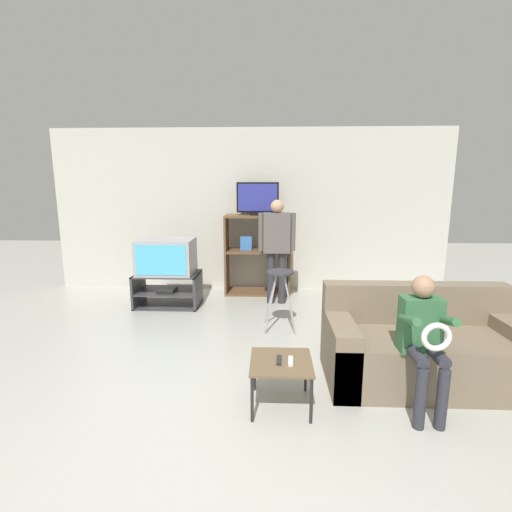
{
  "coord_description": "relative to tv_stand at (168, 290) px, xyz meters",
  "views": [
    {
      "loc": [
        0.34,
        -2.07,
        1.73
      ],
      "look_at": [
        0.17,
        2.18,
        0.9
      ],
      "focal_mm": 26.0,
      "sensor_mm": 36.0,
      "label": 1
    }
  ],
  "objects": [
    {
      "name": "snack_table",
      "position": [
        1.56,
        -2.41,
        0.11
      ],
      "size": [
        0.48,
        0.48,
        0.38
      ],
      "color": "brown",
      "rests_on": "ground_plane"
    },
    {
      "name": "media_shelf",
      "position": [
        1.26,
        0.68,
        0.41
      ],
      "size": [
        1.02,
        0.47,
        1.25
      ],
      "color": "brown",
      "rests_on": "ground_plane"
    },
    {
      "name": "television_flat",
      "position": [
        1.27,
        0.67,
        1.26
      ],
      "size": [
        0.65,
        0.2,
        0.5
      ],
      "color": "black",
      "rests_on": "media_shelf"
    },
    {
      "name": "ground_plane",
      "position": [
        1.13,
        -3.02,
        -0.23
      ],
      "size": [
        18.0,
        18.0,
        0.0
      ],
      "primitive_type": "plane",
      "color": "#ADADA3"
    },
    {
      "name": "tv_stand",
      "position": [
        0.0,
        0.0,
        0.0
      ],
      "size": [
        0.9,
        0.56,
        0.47
      ],
      "color": "#38383D",
      "rests_on": "ground_plane"
    },
    {
      "name": "wall_back",
      "position": [
        1.13,
        0.98,
        1.07
      ],
      "size": [
        6.4,
        0.06,
        2.6
      ],
      "color": "beige",
      "rests_on": "ground_plane"
    },
    {
      "name": "person_seated_child",
      "position": [
        2.62,
        -2.43,
        0.4
      ],
      "size": [
        0.33,
        0.43,
        1.06
      ],
      "color": "#2D2D38",
      "rests_on": "ground_plane"
    },
    {
      "name": "television_main",
      "position": [
        -0.01,
        0.01,
        0.49
      ],
      "size": [
        0.77,
        0.56,
        0.49
      ],
      "color": "#9E9EA3",
      "rests_on": "tv_stand"
    },
    {
      "name": "person_standing_adult",
      "position": [
        1.56,
        0.17,
        0.68
      ],
      "size": [
        0.53,
        0.2,
        1.51
      ],
      "color": "#2D2D33",
      "rests_on": "ground_plane"
    },
    {
      "name": "remote_control_white",
      "position": [
        1.63,
        -2.43,
        0.16
      ],
      "size": [
        0.04,
        0.15,
        0.02
      ],
      "primitive_type": "cube",
      "rotation": [
        0.0,
        0.0,
        -0.06
      ],
      "color": "silver",
      "rests_on": "snack_table"
    },
    {
      "name": "folding_stool",
      "position": [
        1.59,
        -0.82,
        0.33
      ],
      "size": [
        0.39,
        0.37,
        0.72
      ],
      "color": "#99999E",
      "rests_on": "ground_plane"
    },
    {
      "name": "remote_control_black",
      "position": [
        1.54,
        -2.42,
        0.16
      ],
      "size": [
        0.04,
        0.15,
        0.02
      ],
      "primitive_type": "cube",
      "rotation": [
        0.0,
        0.0,
        -0.04
      ],
      "color": "#232328",
      "rests_on": "snack_table"
    },
    {
      "name": "couch",
      "position": [
        2.83,
        -1.97,
        0.06
      ],
      "size": [
        1.7,
        0.8,
        0.82
      ],
      "color": "#756651",
      "rests_on": "ground_plane"
    }
  ]
}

